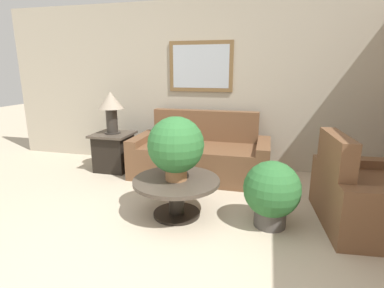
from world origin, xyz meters
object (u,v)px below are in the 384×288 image
object	(u,v)px
coffee_table	(177,189)
table_lamp	(111,106)
armchair	(367,198)
side_table	(114,151)
potted_plant_floor	(272,192)
couch_main	(201,156)
potted_plant_on_table	(176,146)

from	to	relation	value
coffee_table	table_lamp	bearing A→B (deg)	139.17
table_lamp	armchair	bearing A→B (deg)	-16.01
armchair	side_table	xyz separation A→B (m)	(-3.36, 0.96, -0.00)
table_lamp	potted_plant_floor	xyz separation A→B (m)	(2.41, -1.21, -0.65)
side_table	potted_plant_floor	size ratio (longest dim) A/B	0.86
armchair	side_table	bearing A→B (deg)	68.91
couch_main	potted_plant_floor	world-z (taller)	couch_main
coffee_table	table_lamp	size ratio (longest dim) A/B	1.46
armchair	side_table	size ratio (longest dim) A/B	2.05
couch_main	potted_plant_on_table	size ratio (longest dim) A/B	2.93
armchair	potted_plant_floor	distance (m)	0.98
side_table	potted_plant_on_table	distance (m)	1.94
couch_main	potted_plant_floor	distance (m)	1.64
table_lamp	potted_plant_floor	distance (m)	2.78
side_table	table_lamp	xyz separation A→B (m)	(0.00, 0.00, 0.72)
couch_main	side_table	world-z (taller)	couch_main
potted_plant_floor	potted_plant_on_table	bearing A→B (deg)	-179.05
table_lamp	potted_plant_on_table	xyz separation A→B (m)	(1.42, -1.23, -0.24)
side_table	potted_plant_floor	distance (m)	2.70
couch_main	potted_plant_on_table	distance (m)	1.39
coffee_table	potted_plant_on_table	bearing A→B (deg)	-118.17
potted_plant_floor	coffee_table	bearing A→B (deg)	-179.25
side_table	table_lamp	world-z (taller)	table_lamp
coffee_table	potted_plant_floor	bearing A→B (deg)	0.75
side_table	table_lamp	distance (m)	0.72
coffee_table	potted_plant_on_table	size ratio (longest dim) A/B	1.38
couch_main	armchair	bearing A→B (deg)	-27.72
table_lamp	potted_plant_on_table	bearing A→B (deg)	-40.94
couch_main	coffee_table	bearing A→B (deg)	-88.82
coffee_table	side_table	bearing A→B (deg)	139.17
armchair	table_lamp	bearing A→B (deg)	68.91
armchair	table_lamp	size ratio (longest dim) A/B	1.88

